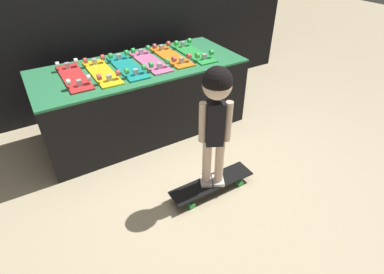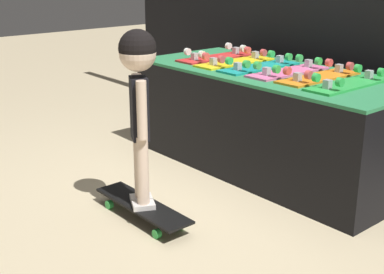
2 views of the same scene
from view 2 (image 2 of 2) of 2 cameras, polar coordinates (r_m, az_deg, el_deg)
name	(u,v)px [view 2 (image 2 of 2)]	position (r m, az deg, el deg)	size (l,w,h in m)	color
ground_plane	(205,189)	(3.48, 1.42, -5.56)	(16.00, 16.00, 0.00)	beige
display_rack	(270,120)	(3.77, 8.36, 1.80)	(1.98, 0.86, 0.70)	black
skateboard_red_on_rack	(216,56)	(4.11, 2.54, 8.61)	(0.19, 0.65, 0.09)	red
skateboard_yellow_on_rack	(235,61)	(3.92, 4.60, 8.09)	(0.19, 0.65, 0.09)	yellow
skateboard_teal_on_rack	(259,66)	(3.76, 7.19, 7.56)	(0.19, 0.65, 0.09)	teal
skateboard_pink_on_rack	(288,70)	(3.62, 10.21, 7.01)	(0.19, 0.65, 0.09)	pink
skateboard_orange_on_rack	(319,76)	(3.49, 13.37, 6.37)	(0.19, 0.65, 0.09)	orange
skateboard_green_on_rack	(349,83)	(3.33, 16.38, 5.58)	(0.19, 0.65, 0.09)	green
skateboard_on_floor	(143,207)	(3.08, -5.30, -7.43)	(0.71, 0.18, 0.09)	black
child	(139,85)	(2.85, -5.72, 5.50)	(0.22, 0.20, 0.99)	silver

